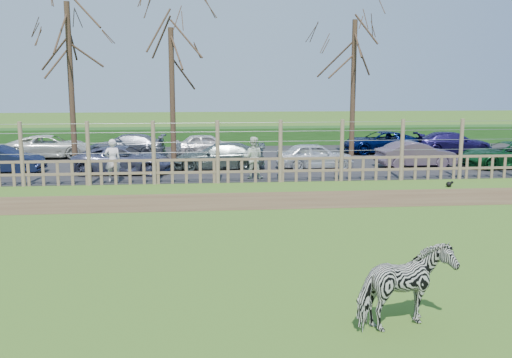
{
  "coord_description": "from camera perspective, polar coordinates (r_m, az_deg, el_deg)",
  "views": [
    {
      "loc": [
        -0.6,
        -14.4,
        4.05
      ],
      "look_at": [
        1.0,
        2.5,
        1.1
      ],
      "focal_mm": 40.0,
      "sensor_mm": 36.0,
      "label": 1
    }
  ],
  "objects": [
    {
      "name": "ground",
      "position": [
        14.97,
        -2.92,
        -5.85
      ],
      "size": [
        120.0,
        120.0,
        0.0
      ],
      "primitive_type": "plane",
      "color": "olive",
      "rests_on": "ground"
    },
    {
      "name": "dirt_strip",
      "position": [
        19.34,
        -3.51,
        -2.24
      ],
      "size": [
        34.0,
        2.8,
        0.01
      ],
      "primitive_type": "cube",
      "color": "brown",
      "rests_on": "ground"
    },
    {
      "name": "asphalt",
      "position": [
        29.18,
        -4.18,
        1.89
      ],
      "size": [
        44.0,
        13.0,
        0.04
      ],
      "primitive_type": "cube",
      "color": "#232326",
      "rests_on": "ground"
    },
    {
      "name": "hedge",
      "position": [
        36.07,
        -4.45,
        4.26
      ],
      "size": [
        46.0,
        2.0,
        1.1
      ],
      "primitive_type": "cube",
      "color": "#1E4716",
      "rests_on": "ground"
    },
    {
      "name": "fence",
      "position": [
        22.64,
        -3.84,
        1.59
      ],
      "size": [
        30.16,
        0.16,
        2.5
      ],
      "color": "brown",
      "rests_on": "ground"
    },
    {
      "name": "tree_left",
      "position": [
        27.58,
        -18.21,
        12.63
      ],
      "size": [
        4.8,
        4.8,
        7.88
      ],
      "color": "#3D2B1E",
      "rests_on": "ground"
    },
    {
      "name": "tree_mid",
      "position": [
        27.95,
        -8.45,
        11.43
      ],
      "size": [
        4.8,
        4.8,
        6.83
      ],
      "color": "#3D2B1E",
      "rests_on": "ground"
    },
    {
      "name": "tree_right",
      "position": [
        29.42,
        9.78,
        12.04
      ],
      "size": [
        4.8,
        4.8,
        7.35
      ],
      "color": "#3D2B1E",
      "rests_on": "ground"
    },
    {
      "name": "zebra",
      "position": [
        9.81,
        14.7,
        -10.4
      ],
      "size": [
        1.84,
        1.34,
        1.41
      ],
      "primitive_type": "imported",
      "rotation": [
        0.0,
        0.0,
        1.96
      ],
      "color": "gray",
      "rests_on": "ground"
    },
    {
      "name": "visitor_a",
      "position": [
        23.34,
        -14.14,
        1.81
      ],
      "size": [
        0.68,
        0.49,
        1.72
      ],
      "primitive_type": "imported",
      "rotation": [
        0.0,
        0.0,
        3.27
      ],
      "color": "silver",
      "rests_on": "asphalt"
    },
    {
      "name": "visitor_b",
      "position": [
        23.48,
        -0.31,
        2.15
      ],
      "size": [
        0.95,
        0.81,
        1.72
      ],
      "primitive_type": "imported",
      "rotation": [
        0.0,
        0.0,
        2.94
      ],
      "color": "silver",
      "rests_on": "asphalt"
    },
    {
      "name": "crow",
      "position": [
        23.09,
        18.75,
        -0.49
      ],
      "size": [
        0.28,
        0.21,
        0.23
      ],
      "color": "black",
      "rests_on": "ground"
    },
    {
      "name": "car_1",
      "position": [
        27.1,
        -24.2,
        1.76
      ],
      "size": [
        3.73,
        1.55,
        1.2
      ],
      "primitive_type": "imported",
      "rotation": [
        0.0,
        0.0,
        1.49
      ],
      "color": "#131B3C",
      "rests_on": "asphalt"
    },
    {
      "name": "car_2",
      "position": [
        25.47,
        -13.04,
        1.91
      ],
      "size": [
        4.45,
        2.3,
        1.2
      ],
      "primitive_type": "imported",
      "rotation": [
        0.0,
        0.0,
        1.5
      ],
      "color": "#4E5272",
      "rests_on": "asphalt"
    },
    {
      "name": "car_3",
      "position": [
        25.94,
        -3.7,
        2.28
      ],
      "size": [
        4.24,
        1.95,
        1.2
      ],
      "primitive_type": "imported",
      "rotation": [
        0.0,
        0.0,
        4.65
      ],
      "color": "#54625F",
      "rests_on": "asphalt"
    },
    {
      "name": "car_4",
      "position": [
        26.15,
        5.92,
        2.31
      ],
      "size": [
        3.6,
        1.64,
        1.2
      ],
      "primitive_type": "imported",
      "rotation": [
        0.0,
        0.0,
        1.63
      ],
      "color": "silver",
      "rests_on": "asphalt"
    },
    {
      "name": "car_5",
      "position": [
        27.54,
        15.68,
        2.38
      ],
      "size": [
        3.74,
        1.57,
        1.2
      ],
      "primitive_type": "imported",
      "rotation": [
        0.0,
        0.0,
        1.65
      ],
      "color": "#655265",
      "rests_on": "asphalt"
    },
    {
      "name": "car_6",
      "position": [
        28.89,
        23.76,
        2.24
      ],
      "size": [
        4.36,
        2.08,
        1.2
      ],
      "primitive_type": "imported",
      "rotation": [
        0.0,
        0.0,
        4.73
      ],
      "color": "#104C22",
      "rests_on": "asphalt"
    },
    {
      "name": "car_8",
      "position": [
        31.61,
        -19.89,
        3.08
      ],
      "size": [
        4.49,
        2.41,
        1.2
      ],
      "primitive_type": "imported",
      "rotation": [
        0.0,
        0.0,
        1.67
      ],
      "color": "white",
      "rests_on": "asphalt"
    },
    {
      "name": "car_9",
      "position": [
        30.99,
        -12.87,
        3.29
      ],
      "size": [
        4.2,
        1.85,
        1.2
      ],
      "primitive_type": "imported",
      "rotation": [
        0.0,
        0.0,
        4.67
      ],
      "color": "slate",
      "rests_on": "asphalt"
    },
    {
      "name": "car_10",
      "position": [
        30.63,
        -4.89,
        3.43
      ],
      "size": [
        3.59,
        1.59,
        1.2
      ],
      "primitive_type": "imported",
      "rotation": [
        0.0,
        0.0,
        1.62
      ],
      "color": "white",
      "rests_on": "asphalt"
    },
    {
      "name": "car_12",
      "position": [
        32.52,
        12.33,
        3.61
      ],
      "size": [
        4.38,
        2.13,
        1.2
      ],
      "primitive_type": "imported",
      "rotation": [
        0.0,
        0.0,
        4.74
      ],
      "color": "#030D3B",
      "rests_on": "asphalt"
    },
    {
      "name": "car_13",
      "position": [
        33.3,
        19.12,
        3.44
      ],
      "size": [
        4.28,
        2.09,
        1.2
      ],
      "primitive_type": "imported",
      "rotation": [
        0.0,
        0.0,
        1.47
      ],
      "color": "#19124A",
      "rests_on": "asphalt"
    }
  ]
}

